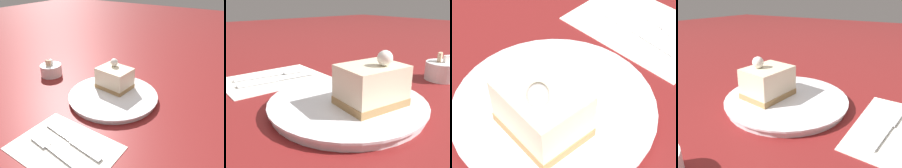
% 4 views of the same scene
% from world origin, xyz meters
% --- Properties ---
extents(ground_plane, '(4.00, 4.00, 0.00)m').
position_xyz_m(ground_plane, '(0.00, 0.00, 0.00)').
color(ground_plane, maroon).
extents(plate, '(0.29, 0.29, 0.02)m').
position_xyz_m(plate, '(0.00, -0.03, 0.01)').
color(plate, white).
rests_on(plate, ground_plane).
extents(cake_slice, '(0.10, 0.12, 0.10)m').
position_xyz_m(cake_slice, '(0.04, -0.01, 0.05)').
color(cake_slice, '#AD8451').
rests_on(cake_slice, plate).
extents(napkin, '(0.18, 0.25, 0.00)m').
position_xyz_m(napkin, '(-0.25, -0.05, 0.00)').
color(napkin, white).
rests_on(napkin, ground_plane).
extents(fork, '(0.04, 0.18, 0.00)m').
position_xyz_m(fork, '(-0.27, -0.04, 0.01)').
color(fork, silver).
rests_on(fork, napkin).
extents(knife, '(0.03, 0.19, 0.00)m').
position_xyz_m(knife, '(-0.23, -0.07, 0.01)').
color(knife, silver).
rests_on(knife, napkin).
extents(sugar_bowl, '(0.08, 0.08, 0.07)m').
position_xyz_m(sugar_bowl, '(0.02, 0.27, 0.02)').
color(sugar_bowl, white).
rests_on(sugar_bowl, ground_plane).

